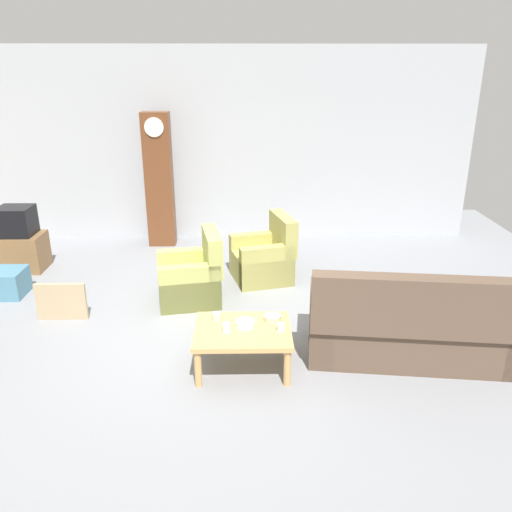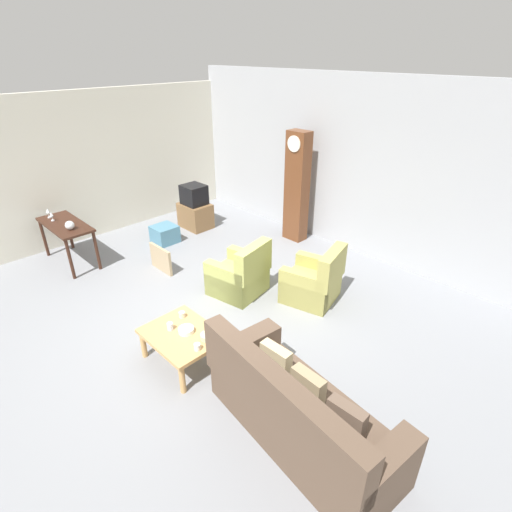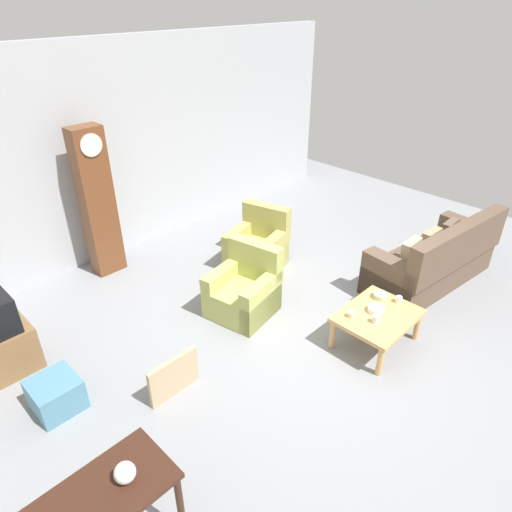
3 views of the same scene
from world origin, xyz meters
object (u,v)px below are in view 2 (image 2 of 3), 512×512
(armchair_olive_near, at_px, (240,276))
(tv_crt, at_px, (194,195))
(storage_box_blue, at_px, (165,234))
(glass_dome_cloche, at_px, (70,225))
(framed_picture_leaning, at_px, (161,259))
(cup_white_porcelain, at_px, (197,347))
(tv_stand_cabinet, at_px, (196,216))
(armchair_olive_far, at_px, (314,283))
(couch_floral, at_px, (298,413))
(grandfather_clock, at_px, (297,187))
(bowl_shallow_green, at_px, (207,336))
(wine_glass_mid, at_px, (51,215))
(wine_glass_tall, at_px, (48,212))
(console_table_dark, at_px, (66,229))
(cup_cream_tall, at_px, (182,315))
(bowl_white_stacked, at_px, (186,330))
(cup_blue_rimmed, at_px, (170,326))
(coffee_table_wood, at_px, (183,337))

(armchair_olive_near, distance_m, tv_crt, 2.92)
(storage_box_blue, bearing_deg, glass_dome_cloche, -94.73)
(framed_picture_leaning, distance_m, cup_white_porcelain, 2.81)
(tv_stand_cabinet, relative_size, storage_box_blue, 1.48)
(armchair_olive_far, bearing_deg, couch_floral, -55.75)
(armchair_olive_far, bearing_deg, grandfather_clock, 137.54)
(couch_floral, xyz_separation_m, armchair_olive_far, (-1.45, 2.13, -0.05))
(storage_box_blue, height_order, bowl_shallow_green, bowl_shallow_green)
(armchair_olive_near, distance_m, framed_picture_leaning, 1.60)
(tv_crt, bearing_deg, wine_glass_mid, -101.88)
(couch_floral, bearing_deg, wine_glass_tall, -178.48)
(console_table_dark, distance_m, glass_dome_cloche, 0.39)
(cup_cream_tall, bearing_deg, armchair_olive_far, 74.88)
(glass_dome_cloche, distance_m, bowl_white_stacked, 3.34)
(armchair_olive_near, xyz_separation_m, cup_white_porcelain, (1.04, -1.63, 0.17))
(armchair_olive_far, height_order, framed_picture_leaning, armchair_olive_far)
(armchair_olive_near, bearing_deg, bowl_white_stacked, -65.83)
(storage_box_blue, xyz_separation_m, cup_cream_tall, (2.88, -1.58, 0.30))
(framed_picture_leaning, bearing_deg, glass_dome_cloche, -136.99)
(couch_floral, height_order, framed_picture_leaning, couch_floral)
(couch_floral, xyz_separation_m, grandfather_clock, (-3.14, 3.68, 0.75))
(armchair_olive_far, bearing_deg, bowl_white_stacked, -96.88)
(armchair_olive_far, relative_size, storage_box_blue, 2.08)
(armchair_olive_far, relative_size, glass_dome_cloche, 6.20)
(armchair_olive_near, height_order, wine_glass_mid, wine_glass_mid)
(console_table_dark, xyz_separation_m, bowl_shallow_green, (3.93, 0.09, -0.20))
(armchair_olive_near, relative_size, wine_glass_mid, 5.34)
(bowl_white_stacked, bearing_deg, cup_white_porcelain, -15.46)
(couch_floral, relative_size, wine_glass_mid, 12.72)
(tv_crt, bearing_deg, armchair_olive_far, -6.79)
(cup_blue_rimmed, bearing_deg, tv_stand_cabinet, 138.88)
(armchair_olive_far, height_order, grandfather_clock, grandfather_clock)
(storage_box_blue, bearing_deg, couch_floral, -18.53)
(cup_cream_tall, bearing_deg, wine_glass_mid, -176.52)
(storage_box_blue, height_order, glass_dome_cloche, glass_dome_cloche)
(framed_picture_leaning, bearing_deg, bowl_shallow_green, -20.15)
(cup_cream_tall, bearing_deg, coffee_table_wood, -35.67)
(tv_stand_cabinet, height_order, wine_glass_tall, wine_glass_tall)
(couch_floral, distance_m, glass_dome_cloche, 5.06)
(cup_white_porcelain, relative_size, wine_glass_tall, 0.45)
(cup_blue_rimmed, relative_size, wine_glass_mid, 0.57)
(cup_cream_tall, relative_size, bowl_white_stacked, 0.42)
(console_table_dark, bearing_deg, cup_blue_rimmed, -2.22)
(coffee_table_wood, relative_size, wine_glass_mid, 5.57)
(storage_box_blue, bearing_deg, tv_crt, 100.93)
(glass_dome_cloche, relative_size, bowl_white_stacked, 0.80)
(tv_stand_cabinet, relative_size, tv_crt, 1.42)
(tv_stand_cabinet, distance_m, framed_picture_leaning, 1.99)
(coffee_table_wood, xyz_separation_m, grandfather_clock, (-1.40, 3.82, 0.73))
(cup_cream_tall, bearing_deg, couch_floral, -1.57)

